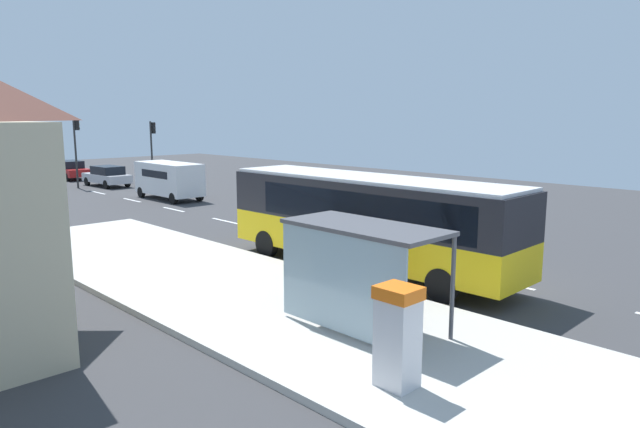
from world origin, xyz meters
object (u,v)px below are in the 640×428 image
object	(u,v)px
ticket_machine	(398,336)
traffic_light_near_side	(152,142)
traffic_light_far_side	(29,147)
bus	(367,217)
sedan_near	(71,170)
recycling_bin_blue	(341,272)
recycling_bin_red	(358,277)
traffic_light_median	(76,141)
recycling_bin_yellow	(324,268)
bus_shelter	(355,251)
sedan_far	(107,176)
white_van	(169,178)
recycling_bin_green	(308,264)

from	to	relation	value
ticket_machine	traffic_light_near_side	size ratio (longest dim) A/B	0.41
traffic_light_far_side	bus	bearing A→B (deg)	-87.25
sedan_near	recycling_bin_blue	distance (m)	37.79
recycling_bin_red	traffic_light_median	size ratio (longest dim) A/B	0.19
bus	recycling_bin_yellow	distance (m)	2.80
bus_shelter	traffic_light_near_side	bearing A→B (deg)	69.43
recycling_bin_red	traffic_light_far_side	distance (m)	30.79
sedan_far	ticket_machine	size ratio (longest dim) A/B	2.31
white_van	sedan_near	size ratio (longest dim) A/B	1.17
sedan_near	sedan_far	distance (m)	6.92
recycling_bin_yellow	recycling_bin_red	bearing A→B (deg)	-90.00
white_van	recycling_bin_blue	distance (m)	22.03
recycling_bin_blue	sedan_near	bearing A→B (deg)	80.09
white_van	sedan_near	distance (m)	16.17
recycling_bin_green	bus_shelter	distance (m)	4.77
traffic_light_far_side	bus_shelter	bearing A→B (deg)	-95.82
sedan_far	recycling_bin_blue	xyz separation A→B (m)	(-6.50, -30.31, -0.14)
ticket_machine	recycling_bin_yellow	distance (m)	6.91
recycling_bin_yellow	traffic_light_far_side	distance (m)	29.39
white_van	bus_shelter	size ratio (longest dim) A/B	1.30
sedan_near	traffic_light_far_side	world-z (taller)	traffic_light_far_side
sedan_near	sedan_far	size ratio (longest dim) A/B	0.99
recycling_bin_red	recycling_bin_green	world-z (taller)	same
sedan_far	recycling_bin_green	bearing A→B (deg)	-102.68
bus	traffic_light_near_side	size ratio (longest dim) A/B	2.31
white_van	recycling_bin_red	distance (m)	22.70
traffic_light_far_side	traffic_light_median	world-z (taller)	traffic_light_median
ticket_machine	sedan_far	bearing A→B (deg)	73.81
bus	recycling_bin_blue	distance (m)	3.00
sedan_far	recycling_bin_yellow	bearing A→B (deg)	-102.39
recycling_bin_red	traffic_light_median	world-z (taller)	traffic_light_median
bus	sedan_far	distance (m)	29.41
traffic_light_far_side	bus_shelter	world-z (taller)	traffic_light_far_side
recycling_bin_blue	traffic_light_far_side	xyz separation A→B (m)	(1.10, 29.97, 2.46)
recycling_bin_green	traffic_light_near_side	bearing A→B (deg)	70.74
recycling_bin_blue	traffic_light_far_side	bearing A→B (deg)	87.89
sedan_near	sedan_far	bearing A→B (deg)	-89.99
ticket_machine	recycling_bin_blue	xyz separation A→B (m)	(3.77, 5.07, -0.52)
sedan_far	recycling_bin_yellow	world-z (taller)	sedan_far
sedan_far	recycling_bin_blue	bearing A→B (deg)	-102.11
recycling_bin_red	recycling_bin_green	distance (m)	2.10
sedan_near	traffic_light_median	size ratio (longest dim) A/B	0.88
recycling_bin_blue	recycling_bin_yellow	xyz separation A→B (m)	(0.00, 0.70, 0.00)
recycling_bin_blue	white_van	bearing A→B (deg)	73.10
sedan_far	traffic_light_median	bearing A→B (deg)	166.29
white_van	ticket_machine	world-z (taller)	white_van
recycling_bin_yellow	recycling_bin_green	distance (m)	0.70
traffic_light_near_side	traffic_light_far_side	size ratio (longest dim) A/B	1.03
sedan_near	recycling_bin_yellow	bearing A→B (deg)	-100.09
recycling_bin_blue	ticket_machine	bearing A→B (deg)	-126.62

